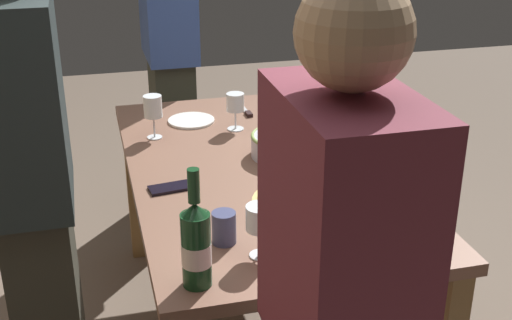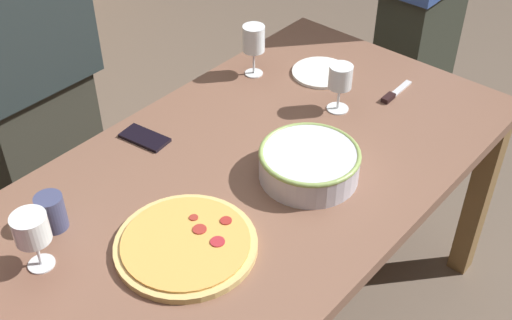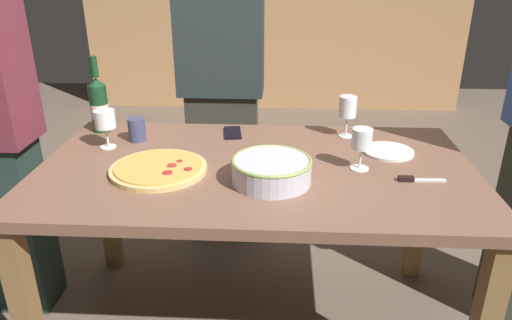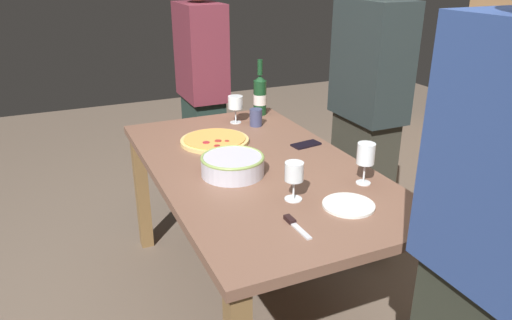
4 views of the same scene
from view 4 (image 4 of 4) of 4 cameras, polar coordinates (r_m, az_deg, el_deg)
name	(u,v)px [view 4 (image 4 of 4)]	position (r m, az deg, el deg)	size (l,w,h in m)	color
ground_plane	(256,299)	(2.57, 0.00, -16.08)	(8.00, 8.00, 0.00)	brown
dining_table	(256,183)	(2.22, 0.00, -2.71)	(1.60, 0.90, 0.75)	brown
pizza	(215,140)	(2.46, -4.89, 2.32)	(0.35, 0.35, 0.03)	#D8B86C
serving_bowl	(233,164)	(2.07, -2.77, -0.51)	(0.27, 0.27, 0.09)	silver
wine_bottle	(260,95)	(2.88, 0.47, 7.72)	(0.08, 0.08, 0.33)	#153D1F
wine_glass_near_pizza	(294,173)	(1.83, 4.51, -1.54)	(0.07, 0.07, 0.15)	white
wine_glass_by_bottle	(235,104)	(2.73, -2.44, 6.65)	(0.08, 0.08, 0.15)	white
wine_glass_far_left	(366,156)	(2.00, 12.81, 0.51)	(0.07, 0.07, 0.18)	white
cup_amber	(256,117)	(2.69, -0.01, 5.04)	(0.07, 0.07, 0.10)	#3C4266
side_plate	(349,205)	(1.85, 10.85, -5.24)	(0.20, 0.20, 0.01)	white
cell_phone	(306,144)	(2.42, 5.92, 1.83)	(0.07, 0.14, 0.01)	black
pizza_knife	(294,224)	(1.70, 4.52, -7.53)	(0.16, 0.03, 0.02)	silver
person_host	(367,113)	(2.70, 12.94, 5.43)	(0.42, 0.24, 1.65)	#34332A
person_guest_left	(203,94)	(3.17, -6.32, 7.70)	(0.40, 0.24, 1.59)	#20322D
person_guest_right	(506,276)	(1.37, 27.42, -12.07)	(0.45, 0.24, 1.74)	#2D3127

